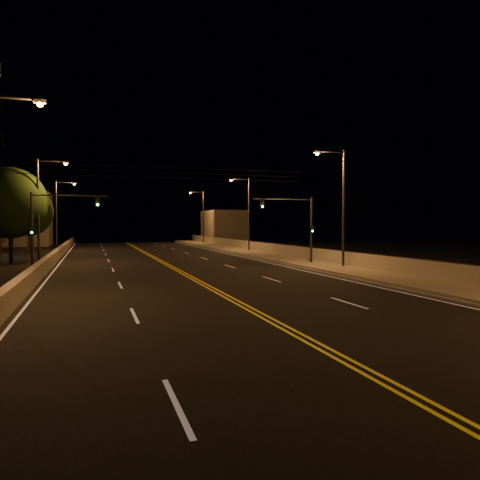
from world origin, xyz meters
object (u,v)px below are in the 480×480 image
object	(u,v)px
streetlight_1	(340,201)
streetlight_5	(42,204)
tree_0	(10,203)
traffic_signal_left	(49,222)
streetlight_6	(59,210)
tree_2	(29,212)
streetlight_3	(202,214)
traffic_signal_right	(299,222)
streetlight_2	(247,209)

from	to	relation	value
streetlight_1	streetlight_5	world-z (taller)	same
tree_0	traffic_signal_left	bearing A→B (deg)	-68.29
streetlight_5	streetlight_6	bearing A→B (deg)	90.00
tree_2	streetlight_3	bearing A→B (deg)	33.25
traffic_signal_right	streetlight_1	bearing A→B (deg)	-66.78
traffic_signal_right	tree_0	size ratio (longest dim) A/B	0.67
streetlight_1	tree_2	distance (m)	38.07
streetlight_5	traffic_signal_left	world-z (taller)	streetlight_5
streetlight_2	traffic_signal_right	bearing A→B (deg)	-94.98
streetlight_3	tree_0	bearing A→B (deg)	-126.91
streetlight_6	tree_2	distance (m)	4.86
streetlight_2	streetlight_3	distance (m)	23.46
traffic_signal_right	traffic_signal_left	xyz separation A→B (m)	(-18.67, 0.00, 0.00)
streetlight_6	traffic_signal_right	distance (m)	35.36
traffic_signal_right	tree_2	xyz separation A→B (m)	(-22.92, 25.47, 1.22)
traffic_signal_left	tree_2	xyz separation A→B (m)	(-4.25, 25.47, 1.22)
streetlight_2	streetlight_6	bearing A→B (deg)	152.51
streetlight_1	streetlight_5	size ratio (longest dim) A/B	1.00
streetlight_6	streetlight_1	bearing A→B (deg)	-56.93
streetlight_1	streetlight_5	distance (m)	24.42
streetlight_1	tree_0	xyz separation A→B (m)	(-24.04, 13.20, 0.08)
streetlight_5	traffic_signal_left	xyz separation A→B (m)	(1.18, -8.04, -1.55)
streetlight_6	tree_2	size ratio (longest dim) A/B	1.16
streetlight_3	tree_0	world-z (taller)	streetlight_3
tree_2	streetlight_1	bearing A→B (deg)	-49.95
streetlight_6	traffic_signal_right	xyz separation A→B (m)	(19.85, -29.23, -1.55)
streetlight_2	streetlight_3	world-z (taller)	same
tree_0	traffic_signal_right	bearing A→B (deg)	-22.98
streetlight_2	tree_2	size ratio (longest dim) A/B	1.16
streetlight_2	tree_0	xyz separation A→B (m)	(-24.04, -8.55, 0.08)
streetlight_1	tree_2	world-z (taller)	streetlight_1
streetlight_5	streetlight_1	bearing A→B (deg)	-28.66
traffic_signal_right	tree_2	size ratio (longest dim) A/B	0.73
streetlight_2	streetlight_5	size ratio (longest dim) A/B	1.00
streetlight_3	streetlight_6	xyz separation A→B (m)	(-21.43, -12.30, 0.00)
traffic_signal_left	tree_2	world-z (taller)	tree_2
traffic_signal_right	traffic_signal_left	size ratio (longest dim) A/B	1.00
streetlight_3	streetlight_5	bearing A→B (deg)	-122.61
streetlight_6	traffic_signal_left	world-z (taller)	streetlight_6
traffic_signal_right	streetlight_5	bearing A→B (deg)	157.95
streetlight_2	streetlight_6	xyz separation A→B (m)	(-21.43, 11.15, 0.00)
streetlight_1	streetlight_6	size ratio (longest dim) A/B	1.00
tree_2	streetlight_5	bearing A→B (deg)	-80.01
streetlight_6	traffic_signal_right	bearing A→B (deg)	-55.82
streetlight_1	traffic_signal_left	xyz separation A→B (m)	(-20.25, 3.67, -1.55)
streetlight_5	streetlight_6	size ratio (longest dim) A/B	1.00
streetlight_2	streetlight_5	world-z (taller)	same
tree_0	streetlight_2	bearing A→B (deg)	19.58
traffic_signal_left	tree_0	world-z (taller)	tree_0
streetlight_5	streetlight_6	distance (m)	21.19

